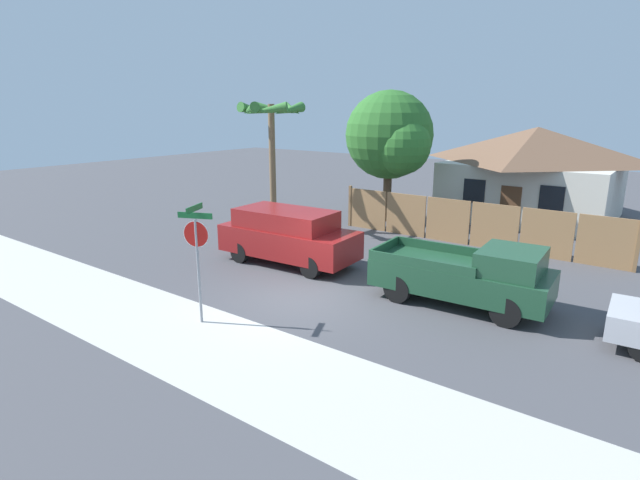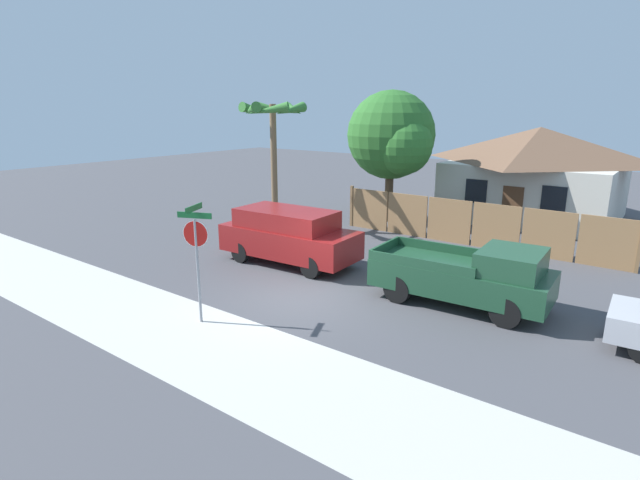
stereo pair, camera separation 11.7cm
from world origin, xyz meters
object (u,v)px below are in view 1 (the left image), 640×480
(oak_tree, at_px, (392,137))
(stop_sign, at_px, (197,245))
(palm_tree, at_px, (271,121))
(red_suv, at_px, (288,235))
(house, at_px, (534,171))
(orange_pickup, at_px, (468,275))

(oak_tree, height_order, stop_sign, oak_tree)
(palm_tree, distance_m, red_suv, 6.47)
(house, distance_m, stop_sign, 18.77)
(oak_tree, xyz_separation_m, palm_tree, (-3.46, -4.49, 0.80))
(palm_tree, height_order, red_suv, palm_tree)
(palm_tree, bearing_deg, stop_sign, -58.85)
(house, relative_size, stop_sign, 2.62)
(palm_tree, relative_size, orange_pickup, 1.14)
(palm_tree, relative_size, stop_sign, 1.82)
(red_suv, height_order, stop_sign, stop_sign)
(oak_tree, bearing_deg, orange_pickup, -49.28)
(house, bearing_deg, palm_tree, -131.70)
(palm_tree, xyz_separation_m, orange_pickup, (10.37, -3.54, -3.95))
(house, xyz_separation_m, orange_pickup, (1.73, -13.25, -1.43))
(oak_tree, bearing_deg, stop_sign, -82.10)
(palm_tree, xyz_separation_m, stop_sign, (5.30, -8.76, -2.74))
(house, xyz_separation_m, palm_tree, (-8.65, -9.70, 2.51))
(red_suv, relative_size, stop_sign, 1.64)
(stop_sign, bearing_deg, house, 56.63)
(house, height_order, orange_pickup, house)
(oak_tree, xyz_separation_m, orange_pickup, (6.92, -8.04, -3.14))
(oak_tree, xyz_separation_m, red_suv, (0.39, -8.05, -2.98))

